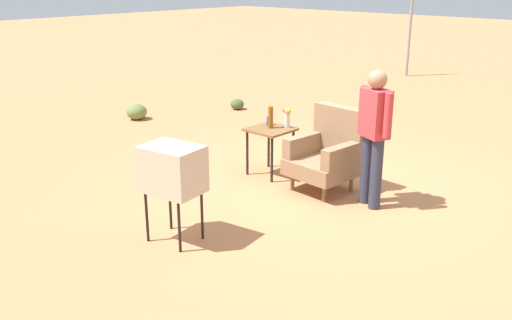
# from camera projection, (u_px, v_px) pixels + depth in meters

# --- Properties ---
(ground_plane) EXTENTS (60.00, 60.00, 0.00)m
(ground_plane) POSITION_uv_depth(u_px,v_px,m) (328.00, 187.00, 7.40)
(ground_plane) COLOR #C17A4C
(armchair) EXTENTS (0.83, 0.84, 1.06)m
(armchair) POSITION_uv_depth(u_px,v_px,m) (328.00, 152.00, 7.18)
(armchair) COLOR brown
(armchair) RESTS_ON ground
(side_table) EXTENTS (0.56, 0.56, 0.66)m
(side_table) POSITION_uv_depth(u_px,v_px,m) (270.00, 135.00, 7.69)
(side_table) COLOR black
(side_table) RESTS_ON ground
(tv_on_stand) EXTENTS (0.66, 0.53, 1.03)m
(tv_on_stand) POSITION_uv_depth(u_px,v_px,m) (172.00, 170.00, 5.69)
(tv_on_stand) COLOR black
(tv_on_stand) RESTS_ON ground
(person_standing) EXTENTS (0.53, 0.35, 1.64)m
(person_standing) POSITION_uv_depth(u_px,v_px,m) (374.00, 130.00, 6.52)
(person_standing) COLOR #2D3347
(person_standing) RESTS_ON ground
(road_sign) EXTENTS (0.33, 0.33, 2.44)m
(road_sign) POSITION_uv_depth(u_px,v_px,m) (410.00, 24.00, 14.91)
(road_sign) COLOR gray
(road_sign) RESTS_ON ground
(soda_can_blue) EXTENTS (0.07, 0.07, 0.12)m
(soda_can_blue) POSITION_uv_depth(u_px,v_px,m) (269.00, 121.00, 7.80)
(soda_can_blue) COLOR blue
(soda_can_blue) RESTS_ON side_table
(bottle_tall_amber) EXTENTS (0.07, 0.07, 0.30)m
(bottle_tall_amber) POSITION_uv_depth(u_px,v_px,m) (271.00, 117.00, 7.63)
(bottle_tall_amber) COLOR brown
(bottle_tall_amber) RESTS_ON side_table
(flower_vase) EXTENTS (0.15, 0.10, 0.27)m
(flower_vase) POSITION_uv_depth(u_px,v_px,m) (287.00, 117.00, 7.67)
(flower_vase) COLOR silver
(flower_vase) RESTS_ON side_table
(shrub_near) EXTENTS (0.39, 0.39, 0.30)m
(shrub_near) POSITION_uv_depth(u_px,v_px,m) (137.00, 112.00, 10.75)
(shrub_near) COLOR olive
(shrub_near) RESTS_ON ground
(shrub_mid) EXTENTS (0.28, 0.28, 0.21)m
(shrub_mid) POSITION_uv_depth(u_px,v_px,m) (237.00, 104.00, 11.56)
(shrub_mid) COLOR #475B33
(shrub_mid) RESTS_ON ground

